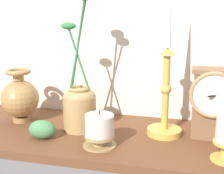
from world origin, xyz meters
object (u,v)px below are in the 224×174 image
at_px(pillar_candle_front, 100,130).
at_px(candlestick_tall_left, 166,95).
at_px(brass_vase_bulbous, 20,97).
at_px(mantel_clock, 213,102).
at_px(brass_vase_jar, 80,102).

bearing_deg(pillar_candle_front, candlestick_tall_left, 37.72).
bearing_deg(brass_vase_bulbous, mantel_clock, 0.80).
relative_size(brass_vase_bulbous, brass_vase_jar, 0.43).
relative_size(candlestick_tall_left, pillar_candle_front, 4.40).
relative_size(mantel_clock, brass_vase_bulbous, 1.16).
bearing_deg(pillar_candle_front, brass_vase_jar, 131.97).
bearing_deg(brass_vase_jar, brass_vase_bulbous, 174.43).
height_order(candlestick_tall_left, brass_vase_jar, candlestick_tall_left).
distance_m(mantel_clock, pillar_candle_front, 0.32).
distance_m(candlestick_tall_left, pillar_candle_front, 0.21).
bearing_deg(brass_vase_jar, mantel_clock, 4.30).
distance_m(mantel_clock, candlestick_tall_left, 0.13).
relative_size(candlestick_tall_left, brass_vase_jar, 1.10).
height_order(mantel_clock, candlestick_tall_left, candlestick_tall_left).
height_order(brass_vase_bulbous, pillar_candle_front, brass_vase_bulbous).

